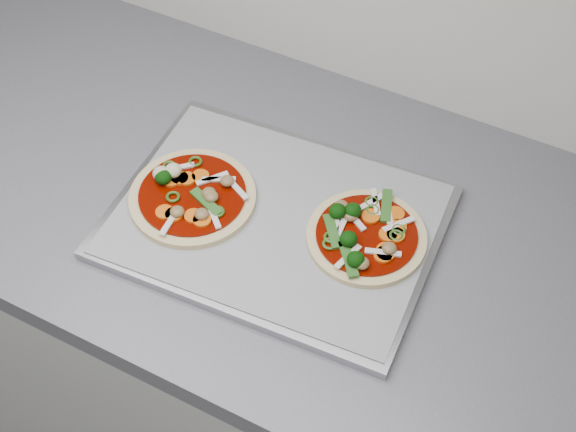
% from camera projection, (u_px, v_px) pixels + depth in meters
% --- Properties ---
extents(base_cabinet, '(3.60, 0.60, 0.86)m').
position_uv_depth(base_cabinet, '(89.00, 278.00, 1.63)').
color(base_cabinet, silver).
rests_on(base_cabinet, ground).
extents(countertop, '(3.60, 0.60, 0.04)m').
position_uv_depth(countertop, '(34.00, 118.00, 1.28)').
color(countertop, slate).
rests_on(countertop, base_cabinet).
extents(baking_tray, '(0.46, 0.35, 0.01)m').
position_uv_depth(baking_tray, '(275.00, 222.00, 1.11)').
color(baking_tray, '#96979C').
rests_on(baking_tray, countertop).
extents(parchment, '(0.44, 0.34, 0.00)m').
position_uv_depth(parchment, '(275.00, 218.00, 1.10)').
color(parchment, gray).
rests_on(parchment, baking_tray).
extents(pizza_left, '(0.20, 0.20, 0.03)m').
position_uv_depth(pizza_left, '(191.00, 195.00, 1.12)').
color(pizza_left, '#DFBF83').
rests_on(pizza_left, parchment).
extents(pizza_right, '(0.20, 0.20, 0.03)m').
position_uv_depth(pizza_right, '(365.00, 235.00, 1.07)').
color(pizza_right, '#DFBF83').
rests_on(pizza_right, parchment).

